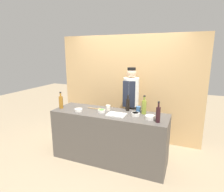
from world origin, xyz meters
TOP-DOWN VIEW (x-y plane):
  - ground_plane at (0.00, 0.00)m, footprint 14.00×14.00m
  - cabinet_wall at (0.00, 1.15)m, footprint 3.33×0.18m
  - counter at (0.00, 0.00)m, footprint 2.12×0.67m
  - sauce_bowl_orange at (-0.56, -0.14)m, footprint 0.14×0.14m
  - sauce_bowl_yellow at (0.49, 0.01)m, footprint 0.14×0.14m
  - sauce_bowl_white at (0.76, -0.06)m, footprint 0.16×0.16m
  - sauce_bowl_green at (-0.13, -0.04)m, footprint 0.14×0.14m
  - cutting_board at (0.17, -0.09)m, footprint 0.32×0.23m
  - bottle_soy at (0.28, 0.24)m, footprint 0.06×0.06m
  - bottle_amber at (-0.98, -0.11)m, footprint 0.08×0.08m
  - bottle_oil at (0.60, 0.17)m, footprint 0.09×0.09m
  - bottle_wine at (0.89, -0.16)m, footprint 0.07×0.07m
  - cup_cream at (-0.08, 0.12)m, footprint 0.09×0.09m
  - cup_blue at (0.48, 0.25)m, footprint 0.08×0.08m
  - wooden_spoon at (-0.31, 0.10)m, footprint 0.28×0.05m
  - chef_center at (0.19, 0.72)m, footprint 0.32×0.32m

SIDE VIEW (x-z plane):
  - ground_plane at x=0.00m, z-range 0.00..0.00m
  - counter at x=0.00m, z-range 0.00..0.95m
  - chef_center at x=0.19m, z-range 0.08..1.80m
  - cutting_board at x=0.17m, z-range 0.95..0.97m
  - wooden_spoon at x=-0.31m, z-range 0.95..0.97m
  - sauce_bowl_orange at x=-0.56m, z-range 0.95..1.00m
  - sauce_bowl_green at x=-0.13m, z-range 0.95..1.00m
  - sauce_bowl_yellow at x=0.49m, z-range 0.95..1.00m
  - sauce_bowl_white at x=0.76m, z-range 0.95..1.01m
  - cup_cream at x=-0.08m, z-range 0.95..1.04m
  - cup_blue at x=0.48m, z-range 0.95..1.05m
  - bottle_soy at x=0.28m, z-range 0.91..1.22m
  - bottle_amber at x=-0.98m, z-range 0.91..1.24m
  - bottle_oil at x=0.60m, z-range 0.91..1.25m
  - bottle_wine at x=0.89m, z-range 0.91..1.25m
  - cabinet_wall at x=0.00m, z-range 0.00..2.40m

